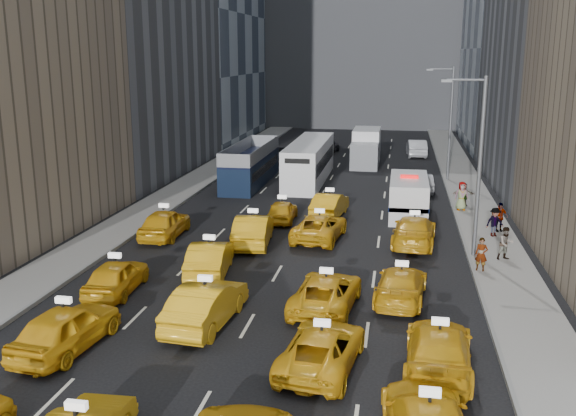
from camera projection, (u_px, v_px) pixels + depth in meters
name	position (u px, v px, depth m)	size (l,w,h in m)	color
ground	(234.00, 349.00, 22.36)	(160.00, 160.00, 0.00)	black
sidewalk_west	(182.00, 189.00, 48.02)	(3.00, 90.00, 0.15)	gray
sidewalk_east	(471.00, 200.00, 44.52)	(3.00, 90.00, 0.15)	gray
curb_west	(201.00, 190.00, 47.78)	(0.15, 90.00, 0.18)	slate
curb_east	(450.00, 199.00, 44.76)	(0.15, 90.00, 0.18)	slate
streetlight_near	(478.00, 161.00, 31.15)	(2.15, 0.22, 9.00)	#595B60
streetlight_far	(449.00, 120.00, 50.29)	(2.15, 0.22, 9.00)	#595B60
taxi_4	(66.00, 328.00, 22.14)	(1.92, 4.76, 1.62)	gold
taxi_5	(206.00, 304.00, 24.21)	(1.74, 4.98, 1.64)	gold
taxi_6	(322.00, 348.00, 20.93)	(2.24, 4.87, 1.35)	gold
taxi_7	(439.00, 349.00, 20.66)	(2.12, 5.21, 1.51)	gold
taxi_8	(116.00, 276.00, 27.45)	(1.73, 4.29, 1.46)	gold
taxi_9	(210.00, 258.00, 29.72)	(1.67, 4.80, 1.58)	gold
taxi_10	(326.00, 292.00, 25.74)	(2.32, 5.03, 1.40)	gold
taxi_11	(401.00, 284.00, 26.62)	(1.95, 4.79, 1.39)	gold
taxi_12	(165.00, 223.00, 35.72)	(1.89, 4.70, 1.60)	gold
taxi_13	(253.00, 230.00, 34.30)	(1.76, 5.06, 1.67)	gold
taxi_14	(319.00, 227.00, 35.32)	(2.34, 5.08, 1.41)	gold
taxi_15	(414.00, 231.00, 34.32)	(2.18, 5.35, 1.55)	gold
taxi_16	(282.00, 211.00, 39.07)	(1.56, 3.87, 1.32)	gold
taxi_17	(330.00, 205.00, 40.22)	(1.60, 4.58, 1.51)	gold
nypd_van	(408.00, 197.00, 40.37)	(2.49, 6.10, 2.60)	silver
double_decker	(251.00, 164.00, 50.22)	(3.87, 10.89, 3.10)	black
city_bus	(309.00, 161.00, 51.18)	(3.80, 12.55, 3.19)	white
box_truck	(366.00, 148.00, 58.55)	(3.19, 7.25, 3.21)	white
misc_car_0	(422.00, 183.00, 47.44)	(1.45, 4.15, 1.37)	#95969C
misc_car_1	(282.00, 155.00, 59.89)	(2.41, 5.23, 1.45)	black
misc_car_2	(367.00, 144.00, 67.33)	(1.86, 4.58, 1.33)	slate
misc_car_3	(328.00, 146.00, 65.65)	(1.72, 4.28, 1.46)	black
misc_car_4	(416.00, 148.00, 63.64)	(1.75, 5.02, 1.65)	#B3B5BB
pedestrian_0	(481.00, 254.00, 29.78)	(0.58, 0.38, 1.58)	gray
pedestrian_1	(506.00, 243.00, 31.36)	(0.80, 0.44, 1.65)	gray
pedestrian_2	(495.00, 222.00, 35.35)	(1.05, 0.43, 1.62)	gray
pedestrian_3	(499.00, 217.00, 36.33)	(0.98, 0.45, 1.68)	gray
pedestrian_4	(462.00, 196.00, 41.25)	(0.91, 0.49, 1.86)	gray
pedestrian_5	(464.00, 194.00, 42.49)	(1.42, 0.41, 1.54)	gray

